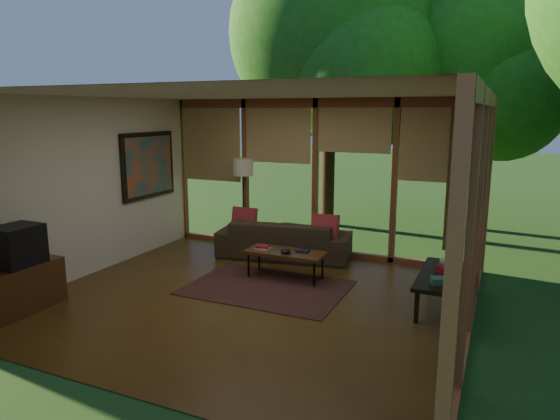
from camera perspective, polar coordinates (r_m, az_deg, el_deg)
The scene contains 25 objects.
floor at distance 6.82m, azimuth -3.53°, elevation -10.15°, with size 5.50×5.50×0.00m, color brown.
ceiling at distance 6.36m, azimuth -3.83°, elevation 13.14°, with size 5.50×5.50×0.00m, color silver.
wall_left at distance 8.10m, azimuth -21.15°, elevation 2.43°, with size 0.04×5.00×2.70m, color silver.
wall_front at distance 4.46m, azimuth -18.92°, elevation -4.18°, with size 5.50×0.04×2.70m, color silver.
window_wall_back at distance 8.72m, azimuth 4.05°, elevation 3.74°, with size 5.50×0.12×2.70m, color brown.
window_wall_right at distance 5.73m, azimuth 21.43°, elevation -1.00°, with size 0.12×5.00×2.70m, color brown.
tree_nw at distance 11.10m, azimuth 5.91°, elevation 19.34°, with size 4.28×4.28×6.20m.
tree_ne at distance 11.33m, azimuth 20.84°, elevation 15.53°, with size 3.48×3.48×5.22m.
rug at distance 7.22m, azimuth -1.52°, elevation -8.85°, with size 2.22×1.57×0.01m, color brown.
sofa at distance 8.59m, azimuth 0.50°, elevation -3.29°, with size 2.25×0.88×0.66m, color #392E1C.
pillow_left at distance 8.81m, azimuth -4.10°, elevation -1.16°, with size 0.43×0.14×0.43m, color maroon.
pillow_right at distance 8.21m, azimuth 5.15°, elevation -2.07°, with size 0.44×0.15×0.44m, color maroon.
ct_book_lower at distance 7.58m, azimuth -1.98°, elevation -4.41°, with size 0.21×0.16×0.03m, color #B9B2A8.
ct_book_upper at distance 7.57m, azimuth -1.98°, elevation -4.19°, with size 0.19×0.14×0.03m, color maroon.
ct_book_side at distance 7.46m, azimuth 2.62°, elevation -4.68°, with size 0.19×0.14×0.03m, color black.
ct_bowl at distance 7.37m, azimuth 0.65°, elevation -4.70°, with size 0.16×0.16×0.07m, color black.
media_cabinet at distance 7.17m, azimuth -27.54°, elevation -7.84°, with size 0.50×1.00×0.60m, color #4E2E15.
television at distance 7.00m, azimuth -27.85°, elevation -3.60°, with size 0.45×0.55×0.50m, color black.
console_book_a at distance 6.32m, azimuth 17.86°, elevation -7.70°, with size 0.22×0.16×0.08m, color #376157.
console_book_b at distance 6.74m, azimuth 18.32°, elevation -6.49°, with size 0.20×0.14×0.09m, color maroon.
console_book_c at distance 7.13m, azimuth 18.66°, elevation -5.68°, with size 0.21×0.15×0.06m, color #B9B2A8.
floor_lamp at distance 8.99m, azimuth -4.24°, elevation 4.32°, with size 0.36×0.36×1.65m.
coffee_table at distance 7.50m, azimuth 0.60°, elevation -4.98°, with size 1.20×0.50×0.43m.
side_console at distance 6.72m, azimuth 18.22°, elevation -7.34°, with size 0.60×1.40×0.46m.
wall_painting at distance 9.08m, azimuth -14.80°, elevation 4.97°, with size 0.06×1.35×1.15m.
Camera 1 is at (2.98, -5.61, 2.49)m, focal length 32.00 mm.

